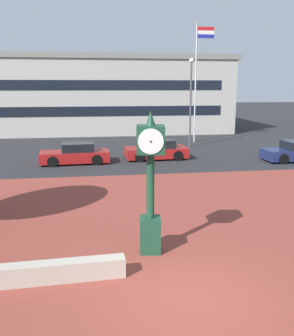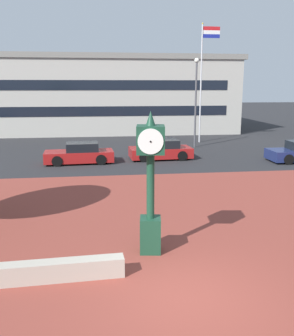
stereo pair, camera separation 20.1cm
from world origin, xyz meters
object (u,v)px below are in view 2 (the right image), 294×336
Objects in this scene: street_clock at (150,181)px; civic_building at (81,94)px; car_street_near at (80,154)px; flagpole_primary at (203,75)px; car_street_mid at (161,150)px; street_lamp_post at (196,94)px.

civic_building is at bearing 103.53° from street_clock.
flagpole_primary is at bearing -54.85° from car_street_near.
flagpole_primary is 0.30× the size of civic_building.
car_street_near is at bearing 94.91° from car_street_mid.
flagpole_primary reaches higher than car_street_mid.
street_lamp_post is at bearing -39.76° from car_street_mid.
civic_building is at bearing 14.49° from car_street_mid.
flagpole_primary is at bearing -48.38° from civic_building.
car_street_mid is 0.42× the size of flagpole_primary.
street_clock is 0.99× the size of car_street_mid.
car_street_near is 0.63× the size of street_lamp_post.
civic_building is at bearing -1.27° from car_street_near.
flagpole_primary is 3.15m from street_lamp_post.
civic_building is (-10.48, 11.79, -1.73)m from flagpole_primary.
street_clock is 22.56m from flagpole_primary.
car_street_near is at bearing -141.68° from flagpole_primary.
street_clock is 14.34m from car_street_mid.
flagpole_primary is 1.43× the size of street_lamp_post.
car_street_mid is 0.13× the size of civic_building.
street_clock is 0.13× the size of civic_building.
flagpole_primary is at bearing 78.93° from street_clock.
car_street_near and car_street_mid have the same top height.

